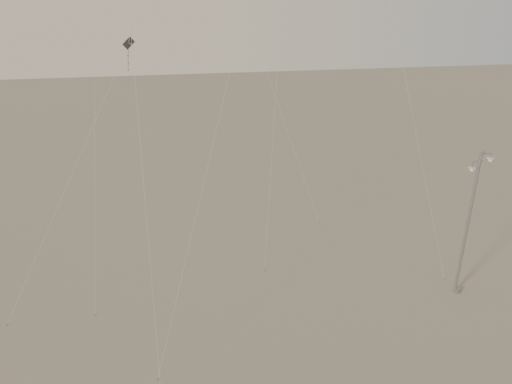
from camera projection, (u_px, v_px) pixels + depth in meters
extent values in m
plane|color=gray|center=(315.00, 353.00, 31.51)|extent=(160.00, 160.00, 0.00)
cylinder|color=#95979D|center=(457.00, 290.00, 37.15)|extent=(0.44, 0.44, 0.30)
cylinder|color=#95979D|center=(467.00, 226.00, 35.35)|extent=(0.50, 0.18, 9.58)
cylinder|color=#95979D|center=(484.00, 152.00, 33.51)|extent=(0.14, 0.14, 0.18)
cylinder|color=#95979D|center=(488.00, 154.00, 33.62)|extent=(0.50, 0.10, 0.07)
cylinder|color=#95979D|center=(491.00, 156.00, 33.73)|extent=(0.06, 0.06, 0.30)
ellipsoid|color=beige|center=(491.00, 158.00, 33.78)|extent=(0.52, 0.52, 0.18)
cylinder|color=#95979D|center=(478.00, 161.00, 33.70)|extent=(0.60, 0.07, 0.07)
cylinder|color=#95979D|center=(473.00, 165.00, 33.74)|extent=(0.06, 0.06, 0.40)
ellipsoid|color=beige|center=(472.00, 168.00, 33.81)|extent=(0.52, 0.52, 0.18)
cylinder|color=beige|center=(94.00, 61.00, 31.85)|extent=(2.52, 5.92, 29.58)
cylinder|color=#95979D|center=(95.00, 315.00, 34.72)|extent=(0.06, 0.06, 0.10)
cylinder|color=beige|center=(219.00, 119.00, 31.66)|extent=(8.27, 13.53, 23.67)
cylinder|color=#95979D|center=(158.00, 379.00, 29.51)|extent=(0.06, 0.06, 0.10)
cylinder|color=#95979D|center=(265.00, 270.00, 39.64)|extent=(0.06, 0.06, 0.10)
cylinder|color=beige|center=(142.00, 160.00, 28.02)|extent=(0.43, 7.33, 21.98)
cylinder|color=beige|center=(409.00, 99.00, 37.26)|extent=(4.29, 7.78, 23.08)
cylinder|color=#95979D|center=(444.00, 279.00, 38.50)|extent=(0.06, 0.06, 0.10)
cylinder|color=beige|center=(256.00, 41.00, 44.39)|extent=(9.24, 8.06, 28.03)
cylinder|color=#95979D|center=(319.00, 221.00, 46.83)|extent=(0.06, 0.06, 0.10)
cube|color=#36312D|center=(129.00, 43.00, 29.09)|extent=(0.63, 0.35, 0.69)
cylinder|color=#36312D|center=(128.00, 60.00, 29.52)|extent=(0.15, 0.15, 1.15)
cylinder|color=beige|center=(63.00, 195.00, 31.45)|extent=(8.47, 0.38, 16.13)
cylinder|color=#95979D|center=(7.00, 325.00, 33.81)|extent=(0.06, 0.06, 0.10)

